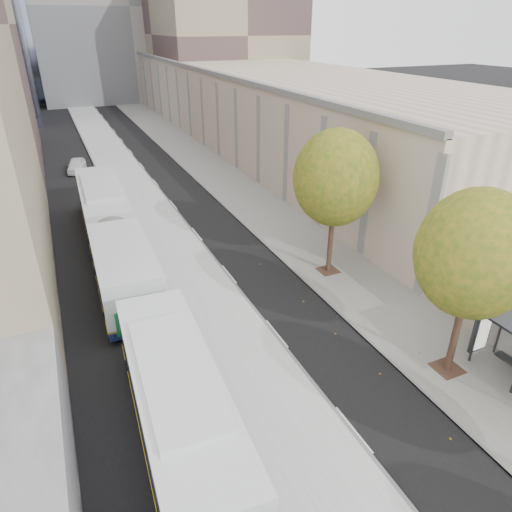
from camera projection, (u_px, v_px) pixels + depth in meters
bus_platform at (147, 213)px, 33.64m from camera, size 4.25×150.00×0.15m
sidewalk at (247, 198)px, 36.56m from camera, size 4.75×150.00×0.08m
building_tan at (240, 93)px, 62.47m from camera, size 18.00×92.00×8.00m
building_far_block at (120, 8)px, 80.03m from camera, size 30.00×18.00×30.00m
tree_c at (475, 255)px, 16.11m from camera, size 4.20×4.20×7.28m
tree_d at (336, 178)px, 23.33m from camera, size 4.40×4.40×7.60m
bus_far at (111, 230)px, 26.88m from camera, size 3.15×18.41×3.06m
distant_car at (77, 165)px, 42.94m from camera, size 2.13×3.85×1.24m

